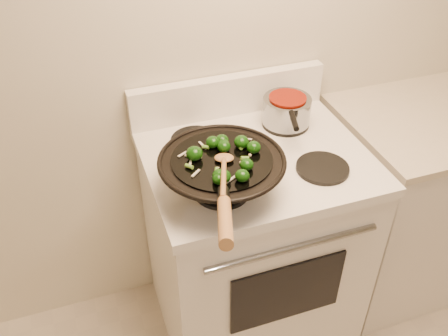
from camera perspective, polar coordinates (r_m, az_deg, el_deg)
name	(u,v)px	position (r m, az deg, el deg)	size (l,w,h in m)	color
stove	(252,244)	(2.06, 3.20, -8.64)	(0.78, 0.67, 1.08)	white
counter_unit	(417,199)	(2.44, 21.21, -3.33)	(0.79, 0.62, 0.91)	white
wok	(222,173)	(1.54, -0.24, -0.61)	(0.40, 0.64, 0.24)	black
stirfry	(226,156)	(1.50, 0.18, 1.43)	(0.25, 0.24, 0.05)	#0D3408
wooden_spoon	(224,168)	(1.44, -0.02, 0.00)	(0.13, 0.27, 0.07)	#A06E3E
saucepan	(287,110)	(1.90, 7.18, 6.61)	(0.18, 0.29, 0.11)	gray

